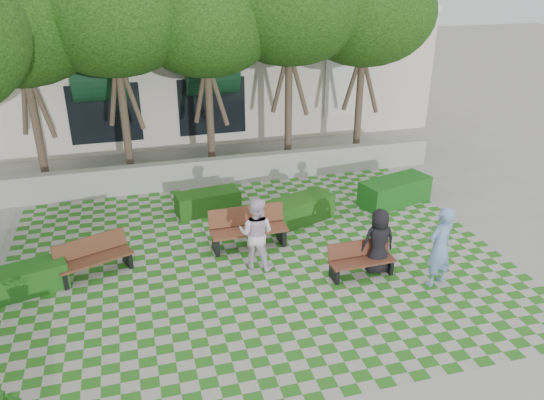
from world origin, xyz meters
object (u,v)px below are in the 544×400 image
object	(u,v)px
bench_west	(94,258)
hedge_midleft	(208,202)
bench_east	(361,260)
hedge_west	(25,280)
person_dark	(378,241)
person_blue	(440,247)
bench_mid	(248,229)
hedge_midright	(299,210)
person_white	(256,233)
hedge_east	(395,191)

from	to	relation	value
bench_west	hedge_midleft	xyz separation A→B (m)	(3.11, 2.64, -0.11)
hedge_midleft	bench_east	bearing A→B (deg)	-56.15
bench_east	hedge_west	bearing A→B (deg)	168.65
bench_east	person_dark	bearing A→B (deg)	3.77
person_blue	person_dark	bearing A→B (deg)	-57.67
bench_mid	bench_east	bearing A→B (deg)	-43.45
hedge_west	person_dark	bearing A→B (deg)	-9.21
hedge_midright	hedge_west	size ratio (longest dim) A/B	1.13
hedge_midright	person_dark	xyz separation A→B (m)	(0.96, -3.01, 0.45)
person_white	bench_mid	bearing A→B (deg)	-61.53
person_dark	hedge_midleft	bearing A→B (deg)	-48.89
hedge_midleft	person_blue	xyz separation A→B (m)	(4.39, -5.16, 0.64)
hedge_west	person_dark	world-z (taller)	person_dark
hedge_west	person_dark	distance (m)	8.04
hedge_midright	person_dark	world-z (taller)	person_dark
bench_mid	person_blue	distance (m)	4.72
bench_east	bench_west	distance (m)	6.25
bench_west	person_white	distance (m)	3.84
person_white	hedge_east	bearing A→B (deg)	-122.86
hedge_midright	hedge_east	bearing A→B (deg)	7.01
hedge_west	person_white	distance (m)	5.27
person_white	bench_west	bearing A→B (deg)	20.39
hedge_midright	person_white	xyz separation A→B (m)	(-1.74, -2.05, 0.55)
bench_west	hedge_east	xyz separation A→B (m)	(8.69, 1.75, -0.05)
bench_east	hedge_midright	bearing A→B (deg)	98.46
hedge_west	person_blue	world-z (taller)	person_blue
hedge_east	hedge_west	world-z (taller)	hedge_east
bench_west	hedge_east	size ratio (longest dim) A/B	0.82
hedge_midleft	person_blue	size ratio (longest dim) A/B	0.95
bench_east	hedge_west	xyz separation A→B (m)	(-7.49, 1.32, -0.08)
hedge_midleft	person_blue	distance (m)	6.81
bench_mid	hedge_west	world-z (taller)	bench_mid
bench_mid	hedge_midleft	xyz separation A→B (m)	(-0.68, 2.29, -0.18)
bench_west	hedge_midleft	size ratio (longest dim) A/B	0.99
hedge_west	bench_west	bearing A→B (deg)	14.09
bench_mid	person_white	size ratio (longest dim) A/B	1.10
hedge_east	person_blue	bearing A→B (deg)	-105.45
person_blue	bench_east	bearing A→B (deg)	-47.31
bench_east	hedge_east	xyz separation A→B (m)	(2.67, 3.45, -0.01)
person_blue	person_white	distance (m)	4.18
hedge_midleft	hedge_west	bearing A→B (deg)	-146.77
bench_west	bench_east	bearing A→B (deg)	-36.33
person_white	bench_east	bearing A→B (deg)	-173.08
hedge_west	person_dark	xyz separation A→B (m)	(7.93, -1.28, 0.49)
bench_west	hedge_west	world-z (taller)	bench_west
hedge_east	hedge_midleft	bearing A→B (deg)	171.00
bench_west	person_white	size ratio (longest dim) A/B	1.01
hedge_west	person_blue	bearing A→B (deg)	-13.48
bench_west	hedge_midright	xyz separation A→B (m)	(5.49, 1.36, -0.08)
bench_mid	person_dark	world-z (taller)	person_dark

